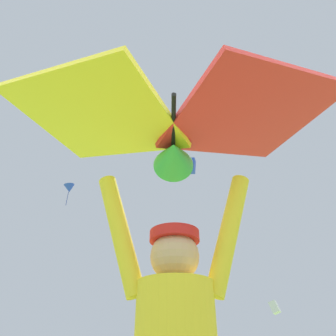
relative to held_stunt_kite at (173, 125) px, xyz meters
The scene contains 6 objects.
held_stunt_kite is the anchor object (origin of this frame).
distant_kite_blue_mid_right 34.45m from the held_stunt_kite, 110.61° to the left, with size 1.59×1.58×2.76m.
distant_kite_white_low_right 26.75m from the held_stunt_kite, 70.50° to the left, with size 0.94×0.97×1.07m.
distant_kite_blue_low_left 24.83m from the held_stunt_kite, 83.91° to the left, with size 1.04×1.07×1.38m.
distant_kite_orange_mid_left 18.42m from the held_stunt_kite, 90.08° to the left, with size 0.88×0.87×0.24m.
marker_flag 4.84m from the held_stunt_kite, 91.12° to the left, with size 0.30×0.24×1.84m.
Camera 1 is at (-0.06, -1.28, 1.08)m, focal length 32.39 mm.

